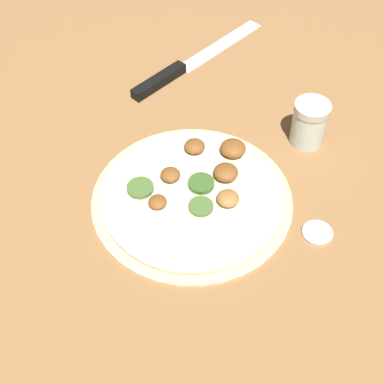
{
  "coord_description": "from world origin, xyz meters",
  "views": [
    {
      "loc": [
        0.13,
        0.48,
        0.6
      ],
      "look_at": [
        0.0,
        0.0,
        0.02
      ],
      "focal_mm": 50.0,
      "sensor_mm": 36.0,
      "label": 1
    }
  ],
  "objects_px": {
    "pizza": "(194,194)",
    "spice_jar": "(309,123)",
    "knife": "(177,71)",
    "loose_cap": "(318,232)"
  },
  "relations": [
    {
      "from": "spice_jar",
      "to": "loose_cap",
      "type": "height_order",
      "value": "spice_jar"
    },
    {
      "from": "knife",
      "to": "spice_jar",
      "type": "xyz_separation_m",
      "value": [
        -0.16,
        0.22,
        0.03
      ]
    },
    {
      "from": "spice_jar",
      "to": "loose_cap",
      "type": "bearing_deg",
      "value": 71.68
    },
    {
      "from": "spice_jar",
      "to": "knife",
      "type": "bearing_deg",
      "value": -54.91
    },
    {
      "from": "pizza",
      "to": "spice_jar",
      "type": "bearing_deg",
      "value": -162.14
    },
    {
      "from": "knife",
      "to": "loose_cap",
      "type": "relative_size",
      "value": 6.9
    },
    {
      "from": "knife",
      "to": "spice_jar",
      "type": "bearing_deg",
      "value": -85.67
    },
    {
      "from": "pizza",
      "to": "knife",
      "type": "relative_size",
      "value": 0.99
    },
    {
      "from": "knife",
      "to": "spice_jar",
      "type": "distance_m",
      "value": 0.27
    },
    {
      "from": "knife",
      "to": "spice_jar",
      "type": "relative_size",
      "value": 4.0
    }
  ]
}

